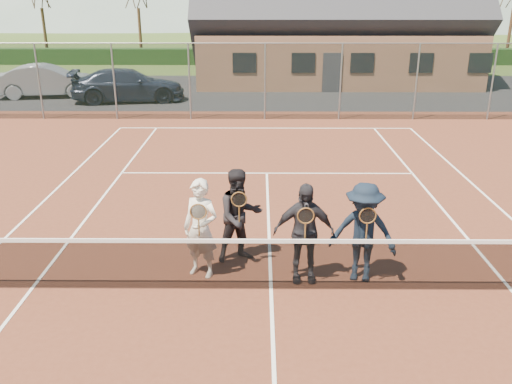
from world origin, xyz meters
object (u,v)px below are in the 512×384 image
at_px(car_c, 128,85).
at_px(tennis_net, 271,262).
at_px(player_a, 201,229).
at_px(player_b, 240,216).
at_px(car_b, 47,81).
at_px(clubhouse, 335,9).
at_px(player_d, 363,233).
at_px(player_c, 304,233).

distance_m(car_c, tennis_net, 18.59).
xyz_separation_m(car_c, player_a, (5.18, -16.92, 0.17)).
relative_size(player_a, player_b, 1.00).
height_order(car_b, clubhouse, clubhouse).
relative_size(car_c, player_d, 2.90).
relative_size(clubhouse, player_b, 8.67).
bearing_deg(player_c, player_a, 174.86).
height_order(tennis_net, player_a, player_a).
bearing_deg(tennis_net, car_c, 110.18).
relative_size(car_b, car_c, 0.91).
bearing_deg(player_d, player_c, -179.41).
bearing_deg(clubhouse, car_c, -147.82).
xyz_separation_m(player_a, player_b, (0.66, 0.59, -0.00)).
height_order(car_c, tennis_net, car_c).
distance_m(player_b, player_c, 1.35).
bearing_deg(clubhouse, player_a, -102.56).
height_order(player_a, player_d, same).
xyz_separation_m(car_b, car_c, (4.24, -1.12, -0.03)).
xyz_separation_m(car_c, player_b, (5.85, -16.33, 0.16)).
height_order(player_b, player_d, same).
bearing_deg(player_a, player_c, -5.14).
distance_m(car_c, player_d, 18.85).
distance_m(car_c, player_b, 17.35).
bearing_deg(player_b, player_c, -33.51).
xyz_separation_m(car_c, clubhouse, (10.41, 6.55, 3.23)).
bearing_deg(clubhouse, tennis_net, -99.46).
relative_size(clubhouse, player_c, 8.67).
xyz_separation_m(tennis_net, player_d, (1.59, 0.37, 0.38)).
distance_m(clubhouse, player_b, 23.54).
bearing_deg(clubhouse, player_b, -101.28).
bearing_deg(car_c, clubhouse, -66.90).
height_order(car_c, clubhouse, clubhouse).
distance_m(tennis_net, player_b, 1.30).
distance_m(tennis_net, clubhouse, 24.57).
relative_size(tennis_net, player_a, 6.49).
xyz_separation_m(car_c, tennis_net, (6.41, -17.45, -0.22)).
height_order(car_c, player_d, player_d).
relative_size(player_a, player_d, 1.00).
distance_m(car_b, car_c, 4.39).
height_order(car_c, player_b, player_b).
xyz_separation_m(player_a, player_d, (2.82, -0.15, -0.00)).
bearing_deg(tennis_net, player_d, 13.23).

